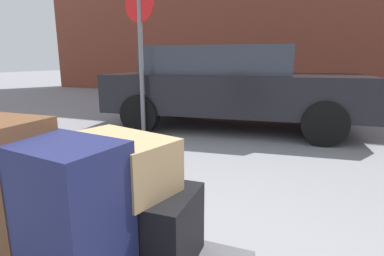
# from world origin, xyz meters

# --- Properties ---
(duffel_bag_black_rear_left) EXTENTS (0.66, 0.34, 0.32)m
(duffel_bag_black_rear_left) POSITION_xyz_m (0.08, 0.15, 0.50)
(duffel_bag_black_rear_left) COLOR black
(duffel_bag_black_rear_left) RESTS_ON luggage_cart
(suitcase_navy_front_right) EXTENTS (0.44, 0.33, 0.58)m
(suitcase_navy_front_right) POSITION_xyz_m (0.04, -0.12, 0.63)
(suitcase_navy_front_right) COLOR #191E47
(suitcase_navy_front_right) RESTS_ON luggage_cart
(duffel_bag_tan_topmost_pile) EXTENTS (0.53, 0.39, 0.22)m
(duffel_bag_tan_topmost_pile) POSITION_xyz_m (0.08, 0.15, 0.77)
(duffel_bag_tan_topmost_pile) COLOR #9E7F56
(duffel_bag_tan_topmost_pile) RESTS_ON duffel_bag_black_rear_left
(parked_car) EXTENTS (4.46, 2.26, 1.42)m
(parked_car) POSITION_xyz_m (-0.53, 4.40, 0.76)
(parked_car) COLOR black
(parked_car) RESTS_ON ground_plane
(bollard_kerb_near) EXTENTS (0.21, 0.21, 0.62)m
(bollard_kerb_near) POSITION_xyz_m (2.13, 7.90, 0.31)
(bollard_kerb_near) COLOR #72665B
(bollard_kerb_near) RESTS_ON ground_plane
(no_parking_sign) EXTENTS (0.50, 0.07, 2.24)m
(no_parking_sign) POSITION_xyz_m (-1.65, 3.27, 1.39)
(no_parking_sign) COLOR slate
(no_parking_sign) RESTS_ON ground_plane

